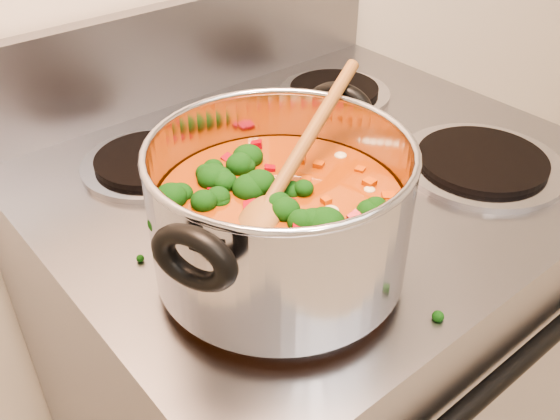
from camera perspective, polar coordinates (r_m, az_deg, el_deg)
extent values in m
cube|color=gray|center=(1.19, 2.47, -15.26)|extent=(0.76, 0.66, 0.92)
cube|color=gray|center=(1.06, -8.22, 14.37)|extent=(0.76, 0.03, 0.16)
cylinder|color=black|center=(0.80, 20.16, -13.77)|extent=(0.64, 0.02, 0.02)
cylinder|color=#A5A5AD|center=(0.69, 0.58, -5.81)|extent=(0.23, 0.23, 0.01)
cylinder|color=black|center=(0.69, 0.58, -5.31)|extent=(0.18, 0.18, 0.01)
cylinder|color=#A5A5AD|center=(0.92, 17.93, 3.98)|extent=(0.23, 0.23, 0.01)
cylinder|color=black|center=(0.92, 18.02, 4.40)|extent=(0.18, 0.18, 0.01)
cylinder|color=#A5A5AD|center=(0.89, -11.87, 4.12)|extent=(0.19, 0.19, 0.01)
cylinder|color=black|center=(0.89, -11.93, 4.56)|extent=(0.15, 0.15, 0.01)
cylinder|color=#A5A5AD|center=(1.08, 4.95, 10.55)|extent=(0.19, 0.19, 0.01)
cylinder|color=black|center=(1.08, 4.98, 10.94)|extent=(0.15, 0.15, 0.01)
cylinder|color=#A7A7AF|center=(0.64, 0.00, -0.03)|extent=(0.27, 0.27, 0.14)
torus|color=#A7A7AF|center=(0.60, 0.00, 5.55)|extent=(0.27, 0.27, 0.01)
cylinder|color=#95370D|center=(0.65, 0.00, -1.96)|extent=(0.25, 0.25, 0.09)
torus|color=black|center=(0.51, -7.87, -4.38)|extent=(0.05, 0.08, 0.08)
torus|color=black|center=(0.73, 5.50, 9.34)|extent=(0.05, 0.08, 0.08)
ellipsoid|color=black|center=(0.60, 2.72, -0.48)|extent=(0.04, 0.04, 0.03)
ellipsoid|color=black|center=(0.61, 1.14, -0.02)|extent=(0.04, 0.04, 0.03)
ellipsoid|color=black|center=(0.68, -1.77, 4.26)|extent=(0.04, 0.04, 0.03)
ellipsoid|color=black|center=(0.63, 4.23, 1.38)|extent=(0.04, 0.04, 0.03)
ellipsoid|color=black|center=(0.67, 8.67, 3.45)|extent=(0.04, 0.04, 0.03)
ellipsoid|color=black|center=(0.67, 0.24, 3.96)|extent=(0.04, 0.04, 0.03)
ellipsoid|color=black|center=(0.62, 0.43, 0.79)|extent=(0.04, 0.04, 0.03)
ellipsoid|color=black|center=(0.63, 0.52, 1.63)|extent=(0.04, 0.04, 0.03)
ellipsoid|color=black|center=(0.68, 3.38, 4.09)|extent=(0.04, 0.04, 0.03)
ellipsoid|color=black|center=(0.66, -6.19, 2.80)|extent=(0.04, 0.04, 0.03)
ellipsoid|color=black|center=(0.64, 9.94, 1.21)|extent=(0.04, 0.04, 0.03)
ellipsoid|color=#9B0518|center=(0.69, 1.67, 4.71)|extent=(0.01, 0.01, 0.01)
ellipsoid|color=#9B0518|center=(0.63, 10.19, 0.60)|extent=(0.01, 0.01, 0.01)
ellipsoid|color=#9B0518|center=(0.67, -4.16, 3.37)|extent=(0.01, 0.01, 0.01)
ellipsoid|color=#9B0518|center=(0.65, -4.05, 2.27)|extent=(0.01, 0.01, 0.01)
ellipsoid|color=#9B0518|center=(0.65, 0.70, 2.57)|extent=(0.01, 0.01, 0.01)
ellipsoid|color=#9B0518|center=(0.63, 6.30, 1.10)|extent=(0.01, 0.01, 0.01)
ellipsoid|color=#9B0518|center=(0.67, 5.43, 3.71)|extent=(0.01, 0.01, 0.01)
ellipsoid|color=#9B0518|center=(0.71, 4.36, 5.51)|extent=(0.01, 0.01, 0.01)
ellipsoid|color=#9B0518|center=(0.66, 5.69, 3.26)|extent=(0.01, 0.01, 0.01)
ellipsoid|color=#9B0518|center=(0.61, 4.26, 0.14)|extent=(0.01, 0.01, 0.01)
ellipsoid|color=#9B0518|center=(0.55, 3.18, -4.98)|extent=(0.01, 0.01, 0.01)
ellipsoid|color=#9B0518|center=(0.62, 1.41, 0.90)|extent=(0.01, 0.01, 0.01)
ellipsoid|color=#A73E09|center=(0.65, -2.31, 2.67)|extent=(0.01, 0.01, 0.01)
ellipsoid|color=#A73E09|center=(0.56, 3.81, -3.86)|extent=(0.01, 0.01, 0.01)
ellipsoid|color=#A73E09|center=(0.59, 4.93, -1.45)|extent=(0.01, 0.01, 0.01)
ellipsoid|color=#A73E09|center=(0.58, -4.91, -1.87)|extent=(0.01, 0.01, 0.01)
ellipsoid|color=#A73E09|center=(0.62, -10.08, 0.42)|extent=(0.01, 0.01, 0.01)
ellipsoid|color=#A73E09|center=(0.65, 5.51, 2.24)|extent=(0.01, 0.01, 0.01)
ellipsoid|color=#A73E09|center=(0.68, -6.99, 4.03)|extent=(0.01, 0.01, 0.01)
ellipsoid|color=#A73E09|center=(0.54, -0.93, -5.03)|extent=(0.01, 0.01, 0.01)
ellipsoid|color=#A73E09|center=(0.70, 1.35, 5.16)|extent=(0.01, 0.01, 0.01)
ellipsoid|color=beige|center=(0.71, 1.74, 5.89)|extent=(0.02, 0.02, 0.01)
ellipsoid|color=beige|center=(0.56, -4.88, -3.81)|extent=(0.02, 0.02, 0.01)
ellipsoid|color=beige|center=(0.63, -10.11, 0.66)|extent=(0.02, 0.02, 0.01)
ellipsoid|color=beige|center=(0.58, 7.57, -2.29)|extent=(0.02, 0.02, 0.01)
ellipsoid|color=beige|center=(0.55, -1.04, -4.64)|extent=(0.02, 0.02, 0.01)
ellipsoid|color=beige|center=(0.57, 0.46, -3.00)|extent=(0.02, 0.02, 0.01)
ellipsoid|color=beige|center=(0.69, 5.92, 4.64)|extent=(0.02, 0.02, 0.01)
ellipsoid|color=beige|center=(0.63, -9.29, 0.62)|extent=(0.02, 0.02, 0.01)
ellipsoid|color=brown|center=(0.60, -2.05, -1.06)|extent=(0.08, 0.06, 0.04)
cylinder|color=brown|center=(0.66, 2.71, 6.76)|extent=(0.21, 0.10, 0.09)
ellipsoid|color=black|center=(0.57, -7.43, -18.40)|extent=(0.01, 0.01, 0.01)
ellipsoid|color=black|center=(0.77, 14.91, -2.39)|extent=(0.01, 0.01, 0.01)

